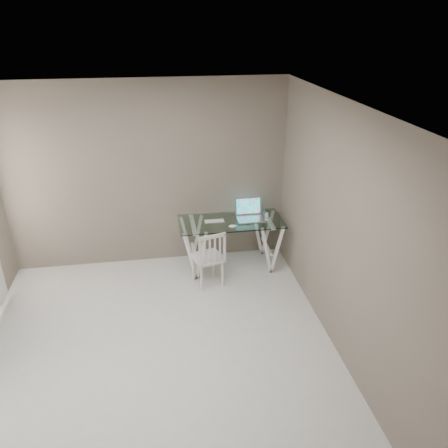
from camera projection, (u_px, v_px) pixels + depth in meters
The scene contains 7 objects.
room at pixel (139, 218), 4.07m from camera, with size 4.50×4.52×2.71m.
desk at pixel (231, 243), 6.44m from camera, with size 1.50×0.70×0.75m.
chair at pixel (209, 256), 5.92m from camera, with size 0.47×0.47×0.84m.
laptop at pixel (249, 213), 6.36m from camera, with size 0.39×0.33×0.27m.
keyboard at pixel (214, 221), 6.27m from camera, with size 0.30×0.13×0.01m, color silver.
mouse at pixel (233, 226), 6.09m from camera, with size 0.11×0.07×0.04m, color white.
phone_dock at pixel (266, 218), 6.32m from camera, with size 0.06×0.06×0.12m.
Camera 1 is at (0.12, -3.75, 3.42)m, focal length 35.00 mm.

